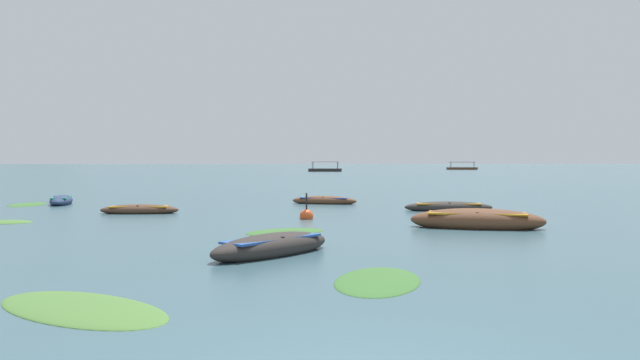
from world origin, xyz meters
TOP-DOWN VIEW (x-y plane):
  - ground_plane at (0.00, 1500.00)m, footprint 6000.00×6000.00m
  - mountain_1 at (-966.80, 2289.62)m, footprint 904.06×904.06m
  - mountain_2 at (-239.33, 2498.26)m, footprint 1876.70×1876.70m
  - mountain_3 at (586.88, 2453.31)m, footprint 2107.29×2107.29m
  - rowboat_1 at (5.35, 19.80)m, footprint 3.77×1.12m
  - rowboat_2 at (-12.86, 24.19)m, footprint 1.83×3.49m
  - rowboat_3 at (-7.44, 18.75)m, footprint 3.17×1.05m
  - rowboat_4 at (4.71, 13.20)m, footprint 4.35×2.38m
  - rowboat_5 at (0.16, 24.23)m, footprint 3.41×1.69m
  - rowboat_6 at (-1.35, 7.89)m, footprint 3.03×3.26m
  - ferry_0 at (2.84, 134.52)m, footprint 8.02×3.40m
  - ferry_1 at (45.37, 173.31)m, footprint 9.81×6.48m
  - mooring_buoy at (-0.66, 16.28)m, footprint 0.50×0.50m
  - weed_patch_0 at (0.66, 4.90)m, footprint 2.03×2.93m
  - weed_patch_1 at (-10.93, 15.16)m, footprint 1.88×1.52m
  - weed_patch_2 at (-3.71, 3.05)m, footprint 3.50×3.10m
  - weed_patch_3 at (-14.32, 23.75)m, footprint 1.90×3.33m
  - weed_patch_4 at (-1.25, 12.18)m, footprint 2.94×2.66m

SIDE VIEW (x-z plane):
  - ground_plane at x=0.00m, z-range 0.00..0.00m
  - weed_patch_0 at x=0.66m, z-range -0.07..0.07m
  - weed_patch_1 at x=-10.93m, z-range -0.07..0.07m
  - weed_patch_2 at x=-3.71m, z-range -0.07..0.07m
  - weed_patch_3 at x=-14.32m, z-range -0.07..0.07m
  - weed_patch_4 at x=-1.25m, z-range -0.07..0.07m
  - mooring_buoy at x=-0.66m, z-range -0.44..0.66m
  - rowboat_3 at x=-7.44m, z-range -0.08..0.38m
  - rowboat_5 at x=0.16m, z-range -0.09..0.41m
  - rowboat_1 at x=5.35m, z-range -0.09..0.41m
  - rowboat_2 at x=-12.86m, z-range -0.10..0.46m
  - rowboat_6 at x=-1.35m, z-range -0.11..0.49m
  - rowboat_4 at x=4.71m, z-range -0.15..0.63m
  - ferry_1 at x=45.37m, z-range -0.82..1.71m
  - ferry_0 at x=2.84m, z-range -0.82..1.72m
  - mountain_1 at x=-966.80m, z-range 0.00..277.59m
  - mountain_3 at x=586.88m, z-range 0.00..499.37m
  - mountain_2 at x=-239.33m, z-range 0.00..584.59m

